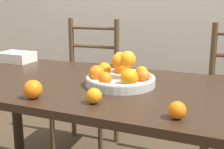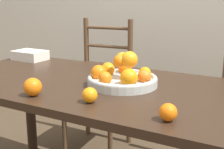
# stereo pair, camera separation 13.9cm
# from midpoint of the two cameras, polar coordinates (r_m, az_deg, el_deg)

# --- Properties ---
(dining_table) EXTENTS (1.70, 0.82, 0.74)m
(dining_table) POSITION_cam_midpoint_polar(r_m,az_deg,el_deg) (1.58, -0.88, -4.90)
(dining_table) COLOR black
(dining_table) RESTS_ON ground_plane
(fruit_bowl) EXTENTS (0.34, 0.34, 0.17)m
(fruit_bowl) POSITION_cam_midpoint_polar(r_m,az_deg,el_deg) (1.49, 4.55, -0.44)
(fruit_bowl) COLOR #B2B7B2
(fruit_bowl) RESTS_ON dining_table
(orange_loose_0) EXTENTS (0.08, 0.08, 0.08)m
(orange_loose_0) POSITION_cam_midpoint_polar(r_m,az_deg,el_deg) (1.35, -11.48, -2.29)
(orange_loose_0) COLOR orange
(orange_loose_0) RESTS_ON dining_table
(orange_loose_1) EXTENTS (0.06, 0.06, 0.06)m
(orange_loose_1) POSITION_cam_midpoint_polar(r_m,az_deg,el_deg) (1.09, 13.87, -6.79)
(orange_loose_1) COLOR orange
(orange_loose_1) RESTS_ON dining_table
(orange_loose_2) EXTENTS (0.06, 0.06, 0.06)m
(orange_loose_2) POSITION_cam_midpoint_polar(r_m,az_deg,el_deg) (1.24, -0.90, -3.84)
(orange_loose_2) COLOR orange
(orange_loose_2) RESTS_ON dining_table
(chair_left) EXTENTS (0.45, 0.43, 0.99)m
(chair_left) POSITION_cam_midpoint_polar(r_m,az_deg,el_deg) (2.38, -0.55, -2.28)
(chair_left) COLOR #513823
(chair_left) RESTS_ON ground_plane
(book_stack) EXTENTS (0.21, 0.15, 0.06)m
(book_stack) POSITION_cam_midpoint_polar(r_m,az_deg,el_deg) (2.16, -13.00, 3.42)
(book_stack) COLOR silver
(book_stack) RESTS_ON dining_table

